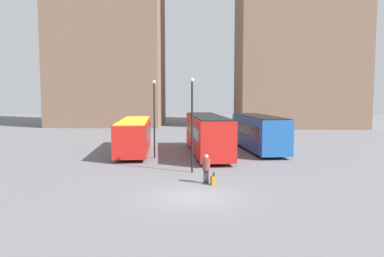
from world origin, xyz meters
name	(u,v)px	position (x,y,z in m)	size (l,w,h in m)	color
ground_plane	(193,197)	(0.00, 0.00, 0.00)	(160.00, 160.00, 0.00)	slate
building_block_right	(297,9)	(15.48, 43.61, 18.68)	(18.54, 15.03, 37.35)	#7F604C
bus_0	(134,134)	(-5.48, 14.40, 1.55)	(3.68, 11.43, 2.84)	red
bus_1	(207,133)	(0.84, 13.53, 1.78)	(4.00, 12.45, 3.26)	red
bus_2	(258,132)	(5.46, 15.50, 1.71)	(3.93, 10.35, 3.15)	#1E56A3
traveler	(206,166)	(0.67, 2.92, 0.98)	(0.53, 0.53, 1.65)	#382D4C
suitcase	(213,180)	(1.04, 2.56, 0.26)	(0.29, 0.38, 0.73)	#B27A1E
lamp_post_0	(154,113)	(-3.32, 11.26, 3.57)	(0.28, 0.28, 6.12)	black
lamp_post_1	(192,118)	(-0.21, 5.92, 3.54)	(0.28, 0.28, 6.07)	black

